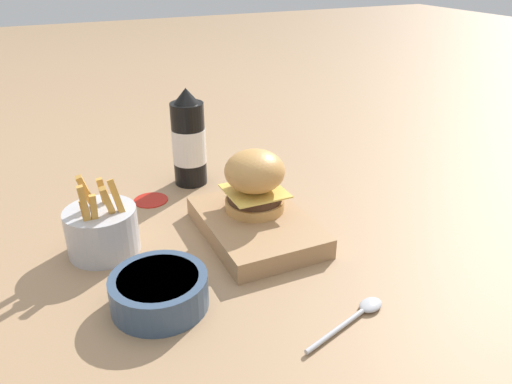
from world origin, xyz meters
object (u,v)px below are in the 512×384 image
spoon (360,313)px  serving_board (256,226)px  ketchup_bottle (189,142)px  burger (255,181)px  fries_basket (102,230)px  side_bowl (159,290)px

spoon → serving_board: bearing=80.7°
spoon → ketchup_bottle: bearing=80.3°
serving_board → ketchup_bottle: (0.26, 0.04, 0.08)m
burger → ketchup_bottle: size_ratio=0.54×
ketchup_bottle → fries_basket: ketchup_bottle is taller
serving_board → side_bowl: size_ratio=1.79×
serving_board → fries_basket: 0.27m
serving_board → side_bowl: bearing=120.2°
ketchup_bottle → fries_basket: (-0.20, 0.22, -0.05)m
side_bowl → ketchup_bottle: bearing=-24.1°
fries_basket → side_bowl: 0.19m
fries_basket → spoon: 0.44m
burger → spoon: size_ratio=0.73×
serving_board → burger: (0.03, -0.01, 0.08)m
ketchup_bottle → spoon: (-0.53, -0.08, -0.09)m
fries_basket → side_bowl: (-0.18, -0.05, -0.02)m
side_bowl → spoon: side_bowl is taller
serving_board → spoon: size_ratio=1.63×
serving_board → fries_basket: fries_basket is taller
ketchup_bottle → spoon: bearing=-171.7°
fries_basket → side_bowl: bearing=-165.0°
burger → spoon: burger is taller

